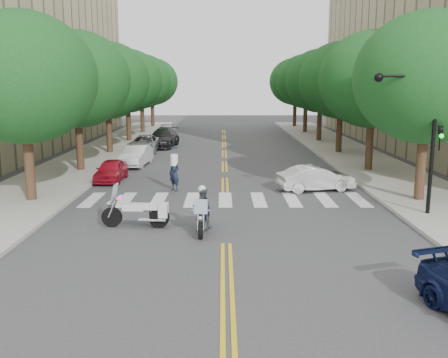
{
  "coord_description": "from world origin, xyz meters",
  "views": [
    {
      "loc": [
        -0.12,
        -16.09,
        5.31
      ],
      "look_at": [
        -0.06,
        4.86,
        1.3
      ],
      "focal_mm": 40.0,
      "sensor_mm": 36.0,
      "label": 1
    }
  ],
  "objects_px": {
    "motorcycle_parked": "(141,212)",
    "convertible": "(316,178)",
    "officer_standing": "(174,173)",
    "motorcycle_police": "(202,211)"
  },
  "relations": [
    {
      "from": "convertible",
      "to": "motorcycle_parked",
      "type": "bearing_deg",
      "value": 117.35
    },
    {
      "from": "convertible",
      "to": "motorcycle_police",
      "type": "bearing_deg",
      "value": 129.9
    },
    {
      "from": "motorcycle_parked",
      "to": "convertible",
      "type": "bearing_deg",
      "value": -46.96
    },
    {
      "from": "motorcycle_parked",
      "to": "officer_standing",
      "type": "height_order",
      "value": "officer_standing"
    },
    {
      "from": "officer_standing",
      "to": "convertible",
      "type": "relative_size",
      "value": 0.47
    },
    {
      "from": "officer_standing",
      "to": "convertible",
      "type": "height_order",
      "value": "officer_standing"
    },
    {
      "from": "motorcycle_parked",
      "to": "officer_standing",
      "type": "bearing_deg",
      "value": -2.5
    },
    {
      "from": "officer_standing",
      "to": "motorcycle_parked",
      "type": "bearing_deg",
      "value": -53.21
    },
    {
      "from": "motorcycle_police",
      "to": "convertible",
      "type": "relative_size",
      "value": 0.56
    },
    {
      "from": "motorcycle_parked",
      "to": "officer_standing",
      "type": "relative_size",
      "value": 1.43
    }
  ]
}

